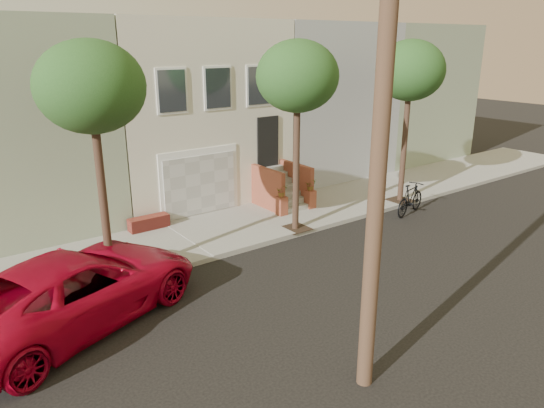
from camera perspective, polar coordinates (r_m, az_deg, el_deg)
ground at (r=14.39m, az=9.39°, el=-8.57°), size 90.00×90.00×0.00m
sidewalk at (r=18.15m, az=-2.70°, el=-2.35°), size 40.00×3.70×0.15m
house_row at (r=22.29m, az=-11.37°, el=10.61°), size 33.10×11.70×7.00m
tree_left at (r=13.36m, az=-19.77°, el=12.16°), size 2.70×2.57×6.30m
tree_mid at (r=16.48m, az=2.91°, el=14.07°), size 2.70×2.57×6.30m
tree_right at (r=20.40m, az=15.36°, el=14.24°), size 2.70×2.57×6.30m
pickup_truck at (r=12.79m, az=-21.28°, el=-8.89°), size 6.82×4.93×1.72m
motorcycle at (r=19.99m, az=15.37°, el=0.58°), size 2.12×1.04×1.23m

